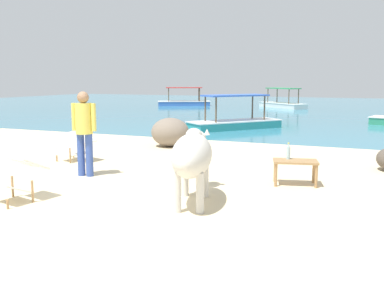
% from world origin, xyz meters
% --- Properties ---
extents(sand_beach, '(18.00, 14.00, 0.04)m').
position_xyz_m(sand_beach, '(0.00, 0.00, 0.02)').
color(sand_beach, beige).
rests_on(sand_beach, ground).
extents(water_surface, '(60.00, 36.00, 0.03)m').
position_xyz_m(water_surface, '(0.00, 22.00, 0.00)').
color(water_surface, teal).
rests_on(water_surface, ground).
extents(cow, '(0.99, 1.99, 1.11)m').
position_xyz_m(cow, '(1.41, 0.64, 0.77)').
color(cow, beige).
rests_on(cow, sand_beach).
extents(low_bench_table, '(0.84, 0.61, 0.44)m').
position_xyz_m(low_bench_table, '(2.66, 2.37, 0.41)').
color(low_bench_table, '#A37A4C').
rests_on(low_bench_table, sand_beach).
extents(bottle, '(0.07, 0.07, 0.30)m').
position_xyz_m(bottle, '(2.51, 2.44, 0.60)').
color(bottle, '#A3C6D1').
rests_on(bottle, low_bench_table).
extents(deck_chair_near, '(0.82, 0.62, 0.68)m').
position_xyz_m(deck_chair_near, '(-2.29, 2.71, 0.42)').
color(deck_chair_near, '#A37A4C').
rests_on(deck_chair_near, sand_beach).
extents(deck_chair_far, '(0.69, 0.86, 0.68)m').
position_xyz_m(deck_chair_far, '(-1.09, -0.26, 0.42)').
color(deck_chair_far, '#A37A4C').
rests_on(deck_chair_far, sand_beach).
extents(person_standing, '(0.51, 0.32, 1.62)m').
position_xyz_m(person_standing, '(-1.18, 1.54, 0.99)').
color(person_standing, '#334C99').
rests_on(person_standing, sand_beach).
extents(shore_rock_medium, '(1.22, 1.17, 0.79)m').
position_xyz_m(shore_rock_medium, '(-1.24, 5.46, 0.44)').
color(shore_rock_medium, gray).
rests_on(shore_rock_medium, sand_beach).
extents(boat_white, '(3.54, 3.27, 1.29)m').
position_xyz_m(boat_white, '(-1.48, 23.09, 0.29)').
color(boat_white, white).
rests_on(boat_white, water_surface).
extents(boat_blue, '(3.81, 2.64, 1.29)m').
position_xyz_m(boat_blue, '(-8.37, 22.77, 0.29)').
color(boat_blue, '#3866B7').
rests_on(boat_blue, water_surface).
extents(boat_teal, '(3.22, 3.57, 1.29)m').
position_xyz_m(boat_teal, '(-0.89, 10.44, 0.29)').
color(boat_teal, teal).
rests_on(boat_teal, water_surface).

